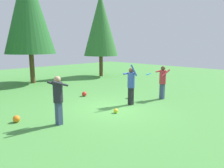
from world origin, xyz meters
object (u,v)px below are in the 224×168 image
object	(u,v)px
ball_yellow	(116,111)
ball_red	(84,94)
person_catcher	(163,80)
frisbee	(148,74)
ball_orange	(16,119)
person_thrower	(131,83)
person_bystander	(58,96)
tree_center	(28,9)
tree_far_right	(101,25)
ball_blue	(130,96)

from	to	relation	value
ball_yellow	ball_red	distance (m)	3.45
person_catcher	ball_yellow	bearing A→B (deg)	9.62
frisbee	ball_orange	size ratio (longest dim) A/B	1.42
ball_red	person_thrower	bearing A→B (deg)	-80.32
person_catcher	person_bystander	distance (m)	5.89
person_bystander	tree_center	world-z (taller)	tree_center
frisbee	person_catcher	bearing A→B (deg)	-11.51
ball_yellow	tree_center	distance (m)	10.91
ball_red	tree_center	size ratio (longest dim) A/B	0.03
frisbee	ball_yellow	distance (m)	2.79
frisbee	ball_yellow	world-z (taller)	frisbee
ball_yellow	frisbee	bearing A→B (deg)	2.14
person_thrower	person_bystander	distance (m)	3.83
tree_far_right	ball_red	bearing A→B (deg)	-139.70
person_catcher	ball_orange	xyz separation A→B (m)	(-6.84, 2.01, -0.91)
person_thrower	ball_red	world-z (taller)	person_thrower
person_bystander	ball_red	bearing A→B (deg)	45.22
person_bystander	ball_orange	distance (m)	1.90
tree_far_right	person_catcher	bearing A→B (deg)	-112.25
ball_yellow	person_catcher	bearing A→B (deg)	-1.89
ball_yellow	tree_center	bearing A→B (deg)	84.59
frisbee	ball_red	bearing A→B (deg)	115.20
person_thrower	tree_center	world-z (taller)	tree_center
ball_yellow	ball_red	size ratio (longest dim) A/B	0.73
person_bystander	ball_red	distance (m)	4.41
person_bystander	tree_far_right	distance (m)	12.72
person_catcher	tree_far_right	size ratio (longest dim) A/B	0.24
person_thrower	frisbee	distance (m)	1.10
person_thrower	person_bystander	world-z (taller)	person_thrower
person_catcher	ball_blue	distance (m)	1.91
person_thrower	ball_red	xyz separation A→B (m)	(-0.50, 2.95, -0.94)
person_bystander	frisbee	world-z (taller)	person_bystander
person_bystander	ball_red	xyz separation A→B (m)	(3.32, 2.75, -0.93)
ball_yellow	ball_blue	distance (m)	2.67
person_catcher	ball_orange	size ratio (longest dim) A/B	6.61
ball_yellow	tree_far_right	world-z (taller)	tree_far_right
person_thrower	tree_center	size ratio (longest dim) A/B	0.23
frisbee	ball_red	world-z (taller)	frisbee
person_catcher	tree_center	bearing A→B (deg)	-63.53
person_catcher	frisbee	distance (m)	1.10
ball_yellow	tree_far_right	size ratio (longest dim) A/B	0.03
person_thrower	tree_center	distance (m)	10.12
person_catcher	ball_blue	world-z (taller)	person_catcher
person_bystander	ball_blue	bearing A→B (deg)	12.84
tree_center	tree_far_right	bearing A→B (deg)	-10.03
ball_red	ball_yellow	bearing A→B (deg)	-105.78
ball_blue	tree_far_right	size ratio (longest dim) A/B	0.04
person_catcher	tree_far_right	distance (m)	9.89
ball_blue	tree_center	size ratio (longest dim) A/B	0.03
person_catcher	tree_center	distance (m)	10.86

